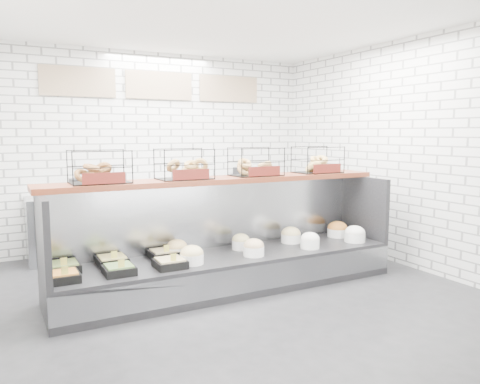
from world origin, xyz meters
TOP-DOWN VIEW (x-y plane):
  - ground at (0.00, 0.00)m, footprint 5.50×5.50m
  - room_shell at (0.00, 0.60)m, footprint 5.02×5.51m
  - display_case at (0.00, 0.34)m, footprint 4.00×0.90m
  - bagel_shelf at (-0.00, 0.52)m, footprint 4.10×0.50m
  - prep_counter at (-0.00, 2.43)m, footprint 4.00×0.60m

SIDE VIEW (x-z plane):
  - ground at x=0.00m, z-range 0.00..0.00m
  - display_case at x=0.00m, z-range -0.27..0.93m
  - prep_counter at x=0.00m, z-range -0.13..1.07m
  - bagel_shelf at x=0.00m, z-range 1.17..1.57m
  - room_shell at x=0.00m, z-range 0.55..3.56m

